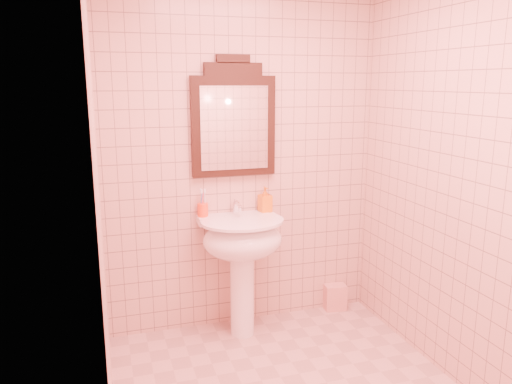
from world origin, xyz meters
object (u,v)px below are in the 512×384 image
object	(u,v)px
towel	(335,297)
soap_dispenser	(265,199)
mirror	(234,121)
toothbrush_cup	(203,210)
pedestal_sink	(242,247)

from	to	relation	value
towel	soap_dispenser	bearing A→B (deg)	-179.67
soap_dispenser	towel	world-z (taller)	soap_dispenser
mirror	toothbrush_cup	bearing A→B (deg)	-173.08
toothbrush_cup	towel	xyz separation A→B (m)	(1.06, -0.00, -0.81)
mirror	soap_dispenser	bearing A→B (deg)	-9.15
pedestal_sink	towel	distance (m)	1.01
soap_dispenser	pedestal_sink	bearing A→B (deg)	-151.65
toothbrush_cup	soap_dispenser	distance (m)	0.46
pedestal_sink	mirror	xyz separation A→B (m)	(0.00, 0.20, 0.87)
toothbrush_cup	soap_dispenser	bearing A→B (deg)	-0.84
pedestal_sink	soap_dispenser	bearing A→B (deg)	36.56
mirror	soap_dispenser	world-z (taller)	mirror
mirror	toothbrush_cup	world-z (taller)	mirror
towel	pedestal_sink	bearing A→B (deg)	-168.39
soap_dispenser	towel	xyz separation A→B (m)	(0.60, 0.00, -0.85)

